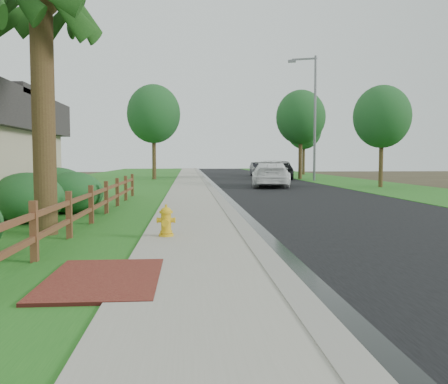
{
  "coord_description": "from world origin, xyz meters",
  "views": [
    {
      "loc": [
        -0.98,
        -7.83,
        1.81
      ],
      "look_at": [
        -0.04,
        4.35,
        0.96
      ],
      "focal_mm": 38.0,
      "sensor_mm": 36.0,
      "label": 1
    }
  ],
  "objects": [
    {
      "name": "ground",
      "position": [
        0.0,
        0.0,
        0.0
      ],
      "size": [
        120.0,
        120.0,
        0.0
      ],
      "primitive_type": "plane",
      "color": "#32291B"
    },
    {
      "name": "sidewalk",
      "position": [
        -0.9,
        35.0,
        0.05
      ],
      "size": [
        2.2,
        90.0,
        0.1
      ],
      "primitive_type": "cube",
      "color": "gray",
      "rests_on": "ground"
    },
    {
      "name": "streetlight",
      "position": [
        9.12,
        30.14,
        5.71
      ],
      "size": [
        2.25,
        0.96,
        10.08
      ],
      "color": "slate",
      "rests_on": "ground"
    },
    {
      "name": "tree_mid_right",
      "position": [
        9.0,
        33.69,
        5.48
      ],
      "size": [
        4.35,
        4.35,
        7.89
      ],
      "color": "#392117",
      "rests_on": "ground"
    },
    {
      "name": "curb",
      "position": [
        0.4,
        35.0,
        0.06
      ],
      "size": [
        0.4,
        90.0,
        0.12
      ],
      "primitive_type": "cube",
      "color": "gray",
      "rests_on": "ground"
    },
    {
      "name": "grass_strip",
      "position": [
        -2.8,
        35.0,
        0.03
      ],
      "size": [
        1.6,
        90.0,
        0.06
      ],
      "primitive_type": "cube",
      "color": "#1F5B1A",
      "rests_on": "ground"
    },
    {
      "name": "wet_gutter",
      "position": [
        0.75,
        35.0,
        0.02
      ],
      "size": [
        0.5,
        90.0,
        0.0
      ],
      "primitive_type": "cube",
      "color": "black",
      "rests_on": "road"
    },
    {
      "name": "dark_car_mid",
      "position": [
        7.2,
        33.62,
        0.89
      ],
      "size": [
        2.6,
        5.29,
        1.74
      ],
      "primitive_type": "imported",
      "rotation": [
        0.0,
        0.0,
        3.03
      ],
      "color": "black",
      "rests_on": "road"
    },
    {
      "name": "white_suv",
      "position": [
        4.33,
        22.36,
        0.86
      ],
      "size": [
        3.15,
        6.06,
        1.68
      ],
      "primitive_type": "imported",
      "rotation": [
        0.0,
        0.0,
        3.0
      ],
      "color": "white",
      "rests_on": "road"
    },
    {
      "name": "tree_near_right",
      "position": [
        11.16,
        21.17,
        4.44
      ],
      "size": [
        3.56,
        3.56,
        6.41
      ],
      "color": "#392117",
      "rests_on": "ground"
    },
    {
      "name": "shrub_c",
      "position": [
        -5.43,
        5.67,
        0.72
      ],
      "size": [
        2.39,
        2.39,
        1.44
      ],
      "primitive_type": "ellipsoid",
      "rotation": [
        0.0,
        0.0,
        -0.22
      ],
      "color": "#1B4C23",
      "rests_on": "ground"
    },
    {
      "name": "verge_far",
      "position": [
        11.5,
        35.0,
        0.02
      ],
      "size": [
        6.0,
        90.0,
        0.04
      ],
      "primitive_type": "cube",
      "color": "#1F5B1A",
      "rests_on": "ground"
    },
    {
      "name": "lawn_near",
      "position": [
        -8.0,
        35.0,
        0.02
      ],
      "size": [
        9.0,
        90.0,
        0.04
      ],
      "primitive_type": "cube",
      "color": "#1F5B1A",
      "rests_on": "ground"
    },
    {
      "name": "fire_hydrant",
      "position": [
        -1.46,
        2.65,
        0.42
      ],
      "size": [
        0.46,
        0.37,
        0.7
      ],
      "color": "gold",
      "rests_on": "sidewalk"
    },
    {
      "name": "brick_patch",
      "position": [
        -2.2,
        -1.0,
        0.06
      ],
      "size": [
        1.6,
        2.4,
        0.11
      ],
      "primitive_type": "cube",
      "color": "maroon",
      "rests_on": "ground"
    },
    {
      "name": "shrub_b",
      "position": [
        -4.76,
        8.04,
        0.7
      ],
      "size": [
        2.1,
        2.1,
        1.4
      ],
      "primitive_type": "ellipsoid",
      "rotation": [
        0.0,
        0.0,
        -0.06
      ],
      "color": "#1B4C23",
      "rests_on": "ground"
    },
    {
      "name": "road",
      "position": [
        4.6,
        35.0,
        0.01
      ],
      "size": [
        8.0,
        90.0,
        0.02
      ],
      "primitive_type": "cube",
      "color": "black",
      "rests_on": "ground"
    },
    {
      "name": "boulder",
      "position": [
        -6.0,
        7.77,
        0.38
      ],
      "size": [
        1.37,
        1.21,
        0.76
      ],
      "primitive_type": "ellipsoid",
      "rotation": [
        0.0,
        0.0,
        0.37
      ],
      "color": "brown",
      "rests_on": "ground"
    },
    {
      "name": "tree_far_right",
      "position": [
        12.09,
        44.92,
        5.03
      ],
      "size": [
        3.9,
        3.9,
        7.19
      ],
      "color": "#392117",
      "rests_on": "ground"
    },
    {
      "name": "tree_mid_left",
      "position": [
        -3.9,
        33.86,
        5.69
      ],
      "size": [
        4.61,
        4.61,
        8.24
      ],
      "color": "#392117",
      "rests_on": "ground"
    },
    {
      "name": "ranch_fence",
      "position": [
        -3.6,
        6.4,
        0.62
      ],
      "size": [
        0.12,
        16.92,
        1.1
      ],
      "color": "#4F301A",
      "rests_on": "ground"
    },
    {
      "name": "shrub_d",
      "position": [
        -5.64,
        9.35,
        0.76
      ],
      "size": [
        2.83,
        2.83,
        1.51
      ],
      "primitive_type": "ellipsoid",
      "rotation": [
        0.0,
        0.0,
        -0.34
      ],
      "color": "#1B4C23",
      "rests_on": "ground"
    },
    {
      "name": "dark_car_far",
      "position": [
        6.49,
        41.19,
        0.74
      ],
      "size": [
        1.56,
        4.38,
        1.44
      ],
      "primitive_type": "imported",
      "rotation": [
        0.0,
        0.0,
        0.01
      ],
      "color": "black",
      "rests_on": "road"
    }
  ]
}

